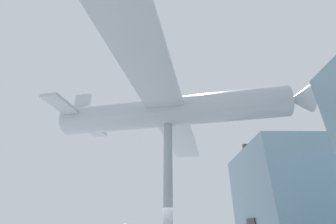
{
  "coord_description": "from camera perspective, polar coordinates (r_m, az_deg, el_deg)",
  "views": [
    {
      "loc": [
        11.71,
        -0.15,
        1.65
      ],
      "look_at": [
        0.0,
        0.0,
        7.7
      ],
      "focal_mm": 24.0,
      "sensor_mm": 36.0,
      "label": 1
    }
  ],
  "objects": [
    {
      "name": "support_pylon_central",
      "position": [
        11.85,
        0.0,
        -18.71
      ],
      "size": [
        0.48,
        0.48,
        6.84
      ],
      "color": "#999EA3",
      "rests_on": "ground_plane"
    },
    {
      "name": "suspended_airplane",
      "position": [
        13.16,
        0.76,
        0.11
      ],
      "size": [
        18.72,
        14.67,
        2.76
      ],
      "rotation": [
        0.0,
        0.0,
        -0.22
      ],
      "color": "#B2B7BC",
      "rests_on": "support_pylon_central"
    },
    {
      "name": "glass_pavilion_left",
      "position": [
        22.87,
        32.2,
        -17.75
      ],
      "size": [
        9.35,
        10.23,
        8.39
      ],
      "color": "#7593A3",
      "rests_on": "ground_plane"
    }
  ]
}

